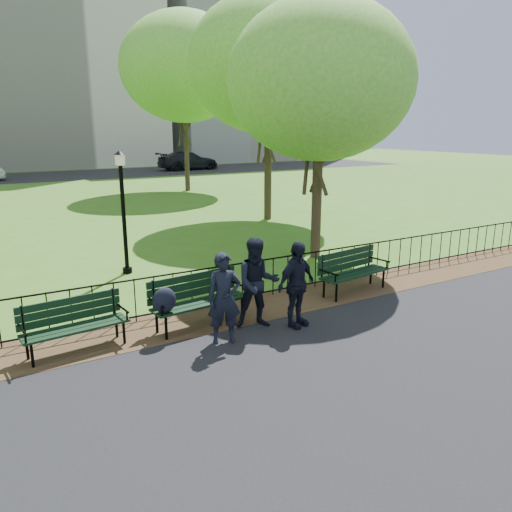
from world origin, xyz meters
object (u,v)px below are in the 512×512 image
park_bench_left_a (73,319)px  lamppost (123,208)px  tree_near_e (320,81)px  person_right (296,285)px  person_left (224,298)px  person_mid (258,283)px  sedan_dark (188,161)px  park_bench_right_a (352,267)px  tree_far_e (184,67)px  park_bench_main (184,297)px  tree_mid_e (269,64)px

park_bench_left_a → lamppost: bearing=57.2°
tree_near_e → person_right: (-3.57, -4.12, -4.13)m
person_left → person_mid: (0.87, 0.32, 0.05)m
sedan_dark → park_bench_right_a: bearing=160.5°
tree_far_e → person_mid: 22.57m
park_bench_main → person_right: (1.92, -0.91, 0.18)m
person_left → sedan_dark: bearing=86.1°
tree_near_e → tree_far_e: bearing=79.9°
park_bench_main → tree_near_e: tree_near_e is taller
park_bench_left_a → tree_far_e: (10.43, 19.79, 6.47)m
tree_mid_e → person_mid: bearing=-122.7°
park_bench_main → person_left: size_ratio=1.22×
park_bench_right_a → person_right: person_right is taller
person_right → park_bench_right_a: bearing=9.1°
person_mid → park_bench_left_a: bearing=-173.1°
lamppost → tree_far_e: bearing=62.0°
park_bench_main → tree_near_e: (5.49, 3.22, 4.30)m
park_bench_right_a → park_bench_main: bearing=174.2°
park_bench_left_a → person_left: (2.37, -1.02, 0.26)m
person_left → park_bench_right_a: bearing=33.1°
tree_near_e → sedan_dark: 32.18m
park_bench_main → sedan_dark: 36.79m
park_bench_right_a → person_left: 3.97m
park_bench_left_a → person_left: bearing=-29.2°
tree_mid_e → person_mid: (-6.32, -9.86, -5.24)m
tree_far_e → sedan_dark: bearing=66.9°
park_bench_right_a → tree_near_e: bearing=59.5°
park_bench_main → person_left: 0.97m
tree_far_e → sedan_dark: size_ratio=1.85×
park_bench_left_a → person_mid: person_mid is taller
park_bench_right_a → tree_mid_e: size_ratio=0.22×
tree_near_e → tree_mid_e: (2.10, 6.09, 1.14)m
lamppost → tree_far_e: size_ratio=0.31×
park_bench_main → park_bench_right_a: park_bench_main is taller
park_bench_left_a → sedan_dark: sedan_dark is taller
lamppost → tree_mid_e: 9.94m
lamppost → tree_far_e: tree_far_e is taller
park_bench_left_a → person_right: 4.04m
park_bench_main → tree_mid_e: bearing=44.7°
park_bench_right_a → lamppost: (-4.06, 4.20, 1.12)m
person_right → sedan_dark: bearing=54.6°
park_bench_left_a → park_bench_right_a: size_ratio=0.93×
tree_far_e → person_mid: size_ratio=5.81×
sedan_dark → tree_near_e: bearing=161.1°
person_left → tree_far_e: bearing=86.8°
park_bench_main → person_mid: (1.27, -0.55, 0.21)m
park_bench_right_a → tree_far_e: 21.22m
tree_near_e → person_mid: size_ratio=4.11×
tree_far_e → person_left: 23.16m
person_mid → person_right: person_mid is taller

